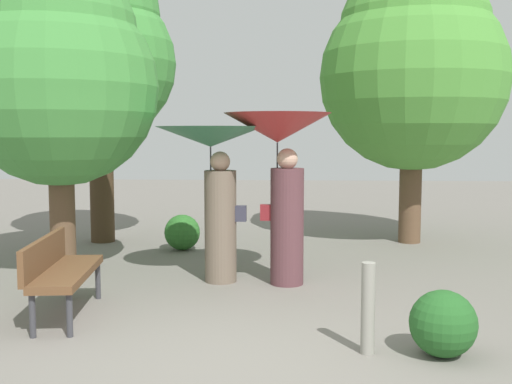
{
  "coord_description": "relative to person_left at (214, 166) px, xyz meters",
  "views": [
    {
      "loc": [
        0.49,
        -4.91,
        1.9
      ],
      "look_at": [
        0.0,
        3.31,
        1.11
      ],
      "focal_mm": 42.97,
      "sensor_mm": 36.0,
      "label": 1
    }
  ],
  "objects": [
    {
      "name": "tree_near_left",
      "position": [
        -2.34,
        2.78,
        1.87
      ],
      "size": [
        2.65,
        2.65,
        5.0
      ],
      "color": "#42301E",
      "rests_on": "ground"
    },
    {
      "name": "person_left",
      "position": [
        0.0,
        0.0,
        0.0
      ],
      "size": [
        1.39,
        1.39,
        1.99
      ],
      "rotation": [
        0.0,
        0.0,
        1.5
      ],
      "color": "#6B5B4C",
      "rests_on": "ground"
    },
    {
      "name": "person_right",
      "position": [
        0.84,
        -0.08,
        0.13
      ],
      "size": [
        1.34,
        1.34,
        2.16
      ],
      "rotation": [
        0.0,
        0.0,
        1.5
      ],
      "color": "#563338",
      "rests_on": "ground"
    },
    {
      "name": "park_bench",
      "position": [
        -1.41,
        -1.62,
        -0.98
      ],
      "size": [
        0.66,
        1.55,
        0.83
      ],
      "rotation": [
        0.0,
        0.0,
        1.69
      ],
      "color": "#38383D",
      "rests_on": "ground"
    },
    {
      "name": "bush_path_right",
      "position": [
        -0.8,
        2.07,
        -1.2
      ],
      "size": [
        0.58,
        0.58,
        0.58
      ],
      "primitive_type": "sphere",
      "color": "#2D6B28",
      "rests_on": "ground"
    },
    {
      "name": "tree_mid_left",
      "position": [
        -2.07,
        0.23,
        1.23
      ],
      "size": [
        2.61,
        2.61,
        4.22
      ],
      "color": "brown",
      "rests_on": "ground"
    },
    {
      "name": "tree_near_right",
      "position": [
        3.05,
        3.02,
        1.61
      ],
      "size": [
        3.19,
        3.19,
        4.89
      ],
      "color": "brown",
      "rests_on": "ground"
    },
    {
      "name": "ground_plane",
      "position": [
        0.51,
        -2.82,
        -1.49
      ],
      "size": [
        40.0,
        40.0,
        0.0
      ],
      "primitive_type": "plane",
      "color": "slate"
    },
    {
      "name": "path_marker_post",
      "position": [
        1.65,
        -2.53,
        -1.09
      ],
      "size": [
        0.12,
        0.12,
        0.8
      ],
      "primitive_type": "cylinder",
      "color": "gray",
      "rests_on": "ground"
    },
    {
      "name": "bush_path_left",
      "position": [
        2.29,
        -2.56,
        -1.2
      ],
      "size": [
        0.57,
        0.57,
        0.57
      ],
      "primitive_type": "sphere",
      "color": "#235B23",
      "rests_on": "ground"
    }
  ]
}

